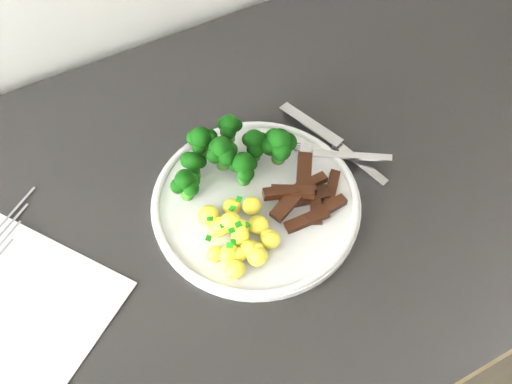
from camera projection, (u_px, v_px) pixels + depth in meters
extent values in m
cube|color=black|center=(237.00, 337.00, 1.13)|extent=(2.48, 0.62, 0.93)
cylinder|color=silver|center=(256.00, 204.00, 0.74)|extent=(0.26, 0.26, 0.01)
torus|color=silver|center=(256.00, 201.00, 0.73)|extent=(0.25, 0.25, 0.01)
cylinder|color=#2A5C1A|center=(223.00, 160.00, 0.74)|extent=(0.02, 0.02, 0.02)
sphere|color=black|center=(230.00, 150.00, 0.73)|extent=(0.02, 0.02, 0.02)
sphere|color=black|center=(216.00, 147.00, 0.73)|extent=(0.02, 0.02, 0.02)
sphere|color=black|center=(215.00, 155.00, 0.72)|extent=(0.02, 0.02, 0.02)
sphere|color=black|center=(227.00, 156.00, 0.72)|extent=(0.02, 0.02, 0.02)
sphere|color=black|center=(222.00, 147.00, 0.72)|extent=(0.03, 0.03, 0.03)
cylinder|color=#2A5C1A|center=(254.00, 152.00, 0.76)|extent=(0.02, 0.02, 0.02)
sphere|color=black|center=(262.00, 141.00, 0.75)|extent=(0.02, 0.02, 0.02)
sphere|color=black|center=(249.00, 139.00, 0.75)|extent=(0.02, 0.02, 0.02)
sphere|color=black|center=(255.00, 150.00, 0.74)|extent=(0.02, 0.02, 0.02)
sphere|color=black|center=(254.00, 140.00, 0.74)|extent=(0.03, 0.03, 0.03)
cylinder|color=#2A5C1A|center=(195.00, 172.00, 0.74)|extent=(0.01, 0.01, 0.02)
sphere|color=black|center=(200.00, 162.00, 0.73)|extent=(0.02, 0.02, 0.02)
sphere|color=black|center=(189.00, 160.00, 0.73)|extent=(0.02, 0.02, 0.02)
sphere|color=black|center=(193.00, 171.00, 0.73)|extent=(0.02, 0.02, 0.02)
sphere|color=black|center=(193.00, 161.00, 0.73)|extent=(0.02, 0.02, 0.02)
cylinder|color=#2A5C1A|center=(230.00, 134.00, 0.77)|extent=(0.01, 0.01, 0.02)
sphere|color=black|center=(236.00, 125.00, 0.75)|extent=(0.02, 0.02, 0.02)
sphere|color=black|center=(224.00, 124.00, 0.76)|extent=(0.02, 0.02, 0.02)
sphere|color=black|center=(228.00, 132.00, 0.75)|extent=(0.02, 0.02, 0.02)
sphere|color=black|center=(229.00, 123.00, 0.75)|extent=(0.02, 0.02, 0.02)
cylinder|color=#2A5C1A|center=(202.00, 150.00, 0.75)|extent=(0.02, 0.02, 0.02)
sphere|color=black|center=(208.00, 138.00, 0.74)|extent=(0.02, 0.02, 0.02)
sphere|color=black|center=(194.00, 138.00, 0.74)|extent=(0.02, 0.02, 0.02)
sphere|color=black|center=(199.00, 148.00, 0.73)|extent=(0.02, 0.02, 0.02)
sphere|color=black|center=(201.00, 137.00, 0.73)|extent=(0.03, 0.03, 0.03)
cylinder|color=#2A5C1A|center=(279.00, 154.00, 0.76)|extent=(0.02, 0.02, 0.02)
sphere|color=black|center=(287.00, 142.00, 0.74)|extent=(0.02, 0.02, 0.02)
sphere|color=black|center=(274.00, 138.00, 0.75)|extent=(0.02, 0.02, 0.02)
sphere|color=black|center=(271.00, 146.00, 0.74)|extent=(0.02, 0.02, 0.02)
sphere|color=black|center=(281.00, 151.00, 0.74)|extent=(0.03, 0.03, 0.03)
sphere|color=black|center=(279.00, 140.00, 0.73)|extent=(0.03, 0.03, 0.03)
cylinder|color=#2A5C1A|center=(187.00, 191.00, 0.73)|extent=(0.02, 0.02, 0.02)
sphere|color=black|center=(193.00, 180.00, 0.72)|extent=(0.02, 0.02, 0.02)
sphere|color=black|center=(184.00, 177.00, 0.72)|extent=(0.02, 0.02, 0.02)
sphere|color=black|center=(178.00, 186.00, 0.71)|extent=(0.02, 0.02, 0.02)
sphere|color=black|center=(191.00, 188.00, 0.71)|extent=(0.02, 0.02, 0.02)
sphere|color=black|center=(185.00, 179.00, 0.71)|extent=(0.03, 0.03, 0.03)
cylinder|color=#2A5C1A|center=(244.00, 175.00, 0.74)|extent=(0.02, 0.02, 0.02)
sphere|color=black|center=(251.00, 164.00, 0.73)|extent=(0.02, 0.02, 0.02)
sphere|color=black|center=(236.00, 163.00, 0.73)|extent=(0.02, 0.02, 0.02)
sphere|color=black|center=(246.00, 174.00, 0.72)|extent=(0.02, 0.02, 0.02)
sphere|color=black|center=(243.00, 163.00, 0.72)|extent=(0.03, 0.03, 0.03)
ellipsoid|color=#FFEF40|center=(250.00, 249.00, 0.69)|extent=(0.02, 0.02, 0.02)
ellipsoid|color=#FFEF40|center=(232.00, 207.00, 0.72)|extent=(0.02, 0.02, 0.02)
ellipsoid|color=#FFEF40|center=(229.00, 253.00, 0.68)|extent=(0.02, 0.02, 0.02)
ellipsoid|color=#FFEF40|center=(235.00, 269.00, 0.67)|extent=(0.02, 0.02, 0.02)
ellipsoid|color=#FFEF40|center=(256.00, 250.00, 0.68)|extent=(0.02, 0.02, 0.02)
ellipsoid|color=#FFEF40|center=(258.00, 257.00, 0.68)|extent=(0.02, 0.02, 0.02)
ellipsoid|color=#FFEF40|center=(240.00, 237.00, 0.69)|extent=(0.02, 0.02, 0.02)
ellipsoid|color=#FFEF40|center=(269.00, 236.00, 0.70)|extent=(0.02, 0.02, 0.02)
ellipsoid|color=#FFEF40|center=(222.00, 226.00, 0.70)|extent=(0.03, 0.02, 0.02)
ellipsoid|color=#FFEF40|center=(215.00, 254.00, 0.68)|extent=(0.02, 0.02, 0.02)
ellipsoid|color=#FFEF40|center=(209.00, 216.00, 0.71)|extent=(0.03, 0.03, 0.02)
ellipsoid|color=#FFEF40|center=(235.00, 226.00, 0.69)|extent=(0.02, 0.02, 0.02)
ellipsoid|color=#FFEF40|center=(271.00, 240.00, 0.69)|extent=(0.02, 0.02, 0.02)
ellipsoid|color=#FFEF40|center=(258.00, 225.00, 0.70)|extent=(0.02, 0.02, 0.02)
ellipsoid|color=#FFEF40|center=(230.00, 221.00, 0.69)|extent=(0.02, 0.02, 0.02)
ellipsoid|color=#FFEF40|center=(240.00, 228.00, 0.68)|extent=(0.02, 0.02, 0.02)
ellipsoid|color=#FFEF40|center=(252.00, 206.00, 0.72)|extent=(0.02, 0.02, 0.02)
ellipsoid|color=#FFEF40|center=(240.00, 254.00, 0.68)|extent=(0.02, 0.02, 0.02)
ellipsoid|color=#FFEF40|center=(216.00, 229.00, 0.70)|extent=(0.02, 0.02, 0.02)
cube|color=#0E680A|center=(238.00, 227.00, 0.68)|extent=(0.01, 0.01, 0.00)
cube|color=#0E680A|center=(226.00, 218.00, 0.69)|extent=(0.01, 0.01, 0.00)
cube|color=#0E680A|center=(232.00, 230.00, 0.67)|extent=(0.01, 0.01, 0.00)
cube|color=#0E680A|center=(239.00, 199.00, 0.69)|extent=(0.01, 0.01, 0.00)
cube|color=#0E680A|center=(223.00, 225.00, 0.68)|extent=(0.01, 0.01, 0.00)
cube|color=#0E680A|center=(210.00, 219.00, 0.69)|extent=(0.01, 0.01, 0.00)
cube|color=#0E680A|center=(232.00, 208.00, 0.69)|extent=(0.01, 0.01, 0.00)
cube|color=#0E680A|center=(238.00, 227.00, 0.68)|extent=(0.01, 0.01, 0.00)
cube|color=#0E680A|center=(230.00, 245.00, 0.66)|extent=(0.01, 0.01, 0.00)
cube|color=#0E680A|center=(209.00, 238.00, 0.66)|extent=(0.01, 0.01, 0.00)
cube|color=#0E680A|center=(247.00, 225.00, 0.68)|extent=(0.01, 0.01, 0.00)
cube|color=#0E680A|center=(233.00, 242.00, 0.67)|extent=(0.01, 0.01, 0.00)
cube|color=#0E680A|center=(238.00, 224.00, 0.67)|extent=(0.01, 0.01, 0.00)
cube|color=#0E680A|center=(245.00, 226.00, 0.68)|extent=(0.01, 0.01, 0.00)
cube|color=black|center=(304.00, 197.00, 0.73)|extent=(0.06, 0.03, 0.02)
cube|color=black|center=(307.00, 220.00, 0.71)|extent=(0.06, 0.02, 0.01)
cube|color=black|center=(326.00, 209.00, 0.72)|extent=(0.05, 0.02, 0.01)
cube|color=black|center=(316.00, 203.00, 0.73)|extent=(0.04, 0.06, 0.02)
cube|color=black|center=(331.00, 190.00, 0.74)|extent=(0.05, 0.05, 0.01)
cube|color=black|center=(292.00, 199.00, 0.72)|extent=(0.07, 0.04, 0.02)
cube|color=black|center=(293.00, 192.00, 0.72)|extent=(0.05, 0.04, 0.01)
cube|color=black|center=(290.00, 192.00, 0.72)|extent=(0.07, 0.03, 0.02)
cube|color=black|center=(304.00, 187.00, 0.73)|extent=(0.06, 0.01, 0.01)
cube|color=black|center=(304.00, 175.00, 0.74)|extent=(0.05, 0.06, 0.01)
cube|color=#BAB9BE|center=(352.00, 156.00, 0.76)|extent=(0.08, 0.07, 0.01)
cube|color=#BAB9BE|center=(303.00, 147.00, 0.77)|extent=(0.03, 0.02, 0.00)
cylinder|color=#BAB9BE|center=(288.00, 142.00, 0.77)|extent=(0.03, 0.02, 0.00)
cylinder|color=#BAB9BE|center=(288.00, 144.00, 0.77)|extent=(0.03, 0.02, 0.00)
cylinder|color=#BAB9BE|center=(287.00, 146.00, 0.77)|extent=(0.03, 0.02, 0.00)
cylinder|color=#BAB9BE|center=(287.00, 148.00, 0.76)|extent=(0.03, 0.02, 0.00)
cube|color=#BAB9BE|center=(311.00, 124.00, 0.80)|extent=(0.04, 0.10, 0.01)
cube|color=#BAB9BE|center=(360.00, 164.00, 0.77)|extent=(0.04, 0.08, 0.01)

